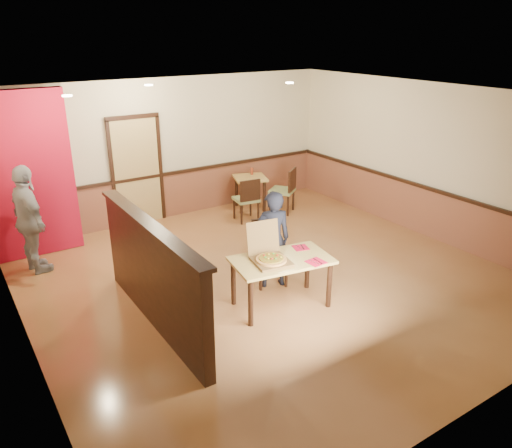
{
  "coord_description": "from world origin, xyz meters",
  "views": [
    {
      "loc": [
        -4.03,
        -5.69,
        3.68
      ],
      "look_at": [
        -0.29,
        0.0,
        0.99
      ],
      "focal_mm": 35.0,
      "sensor_mm": 36.0,
      "label": 1
    }
  ],
  "objects_px": {
    "diner": "(272,239)",
    "side_table": "(250,185)",
    "main_table": "(281,266)",
    "side_chair_right": "(285,189)",
    "diner_chair": "(269,249)",
    "passerby": "(30,220)",
    "side_chair_left": "(247,198)",
    "condiment": "(252,171)",
    "pizza_box": "(270,257)"
  },
  "relations": [
    {
      "from": "side_table",
      "to": "condiment",
      "type": "xyz_separation_m",
      "value": [
        0.14,
        0.14,
        0.25
      ]
    },
    {
      "from": "main_table",
      "to": "passerby",
      "type": "relative_size",
      "value": 0.83
    },
    {
      "from": "passerby",
      "to": "side_chair_right",
      "type": "bearing_deg",
      "value": -100.42
    },
    {
      "from": "main_table",
      "to": "pizza_box",
      "type": "relative_size",
      "value": 2.32
    },
    {
      "from": "side_table",
      "to": "pizza_box",
      "type": "xyz_separation_m",
      "value": [
        -2.02,
        -3.64,
        0.25
      ]
    },
    {
      "from": "diner_chair",
      "to": "side_table",
      "type": "xyz_separation_m",
      "value": [
        1.56,
        2.95,
        0.0
      ]
    },
    {
      "from": "diner",
      "to": "passerby",
      "type": "relative_size",
      "value": 0.85
    },
    {
      "from": "main_table",
      "to": "side_chair_right",
      "type": "distance_m",
      "value": 3.85
    },
    {
      "from": "side_table",
      "to": "pizza_box",
      "type": "distance_m",
      "value": 4.17
    },
    {
      "from": "passerby",
      "to": "condiment",
      "type": "relative_size",
      "value": 11.63
    },
    {
      "from": "side_chair_left",
      "to": "pizza_box",
      "type": "relative_size",
      "value": 1.44
    },
    {
      "from": "diner",
      "to": "condiment",
      "type": "relative_size",
      "value": 9.95
    },
    {
      "from": "side_chair_left",
      "to": "side_table",
      "type": "relative_size",
      "value": 1.07
    },
    {
      "from": "diner",
      "to": "side_chair_right",
      "type": "bearing_deg",
      "value": -111.45
    },
    {
      "from": "side_chair_left",
      "to": "passerby",
      "type": "xyz_separation_m",
      "value": [
        -4.04,
        -0.02,
        0.39
      ]
    },
    {
      "from": "side_chair_left",
      "to": "condiment",
      "type": "xyz_separation_m",
      "value": [
        0.6,
        0.76,
        0.29
      ]
    },
    {
      "from": "condiment",
      "to": "side_chair_right",
      "type": "bearing_deg",
      "value": -64.78
    },
    {
      "from": "side_table",
      "to": "condiment",
      "type": "distance_m",
      "value": 0.32
    },
    {
      "from": "diner_chair",
      "to": "side_table",
      "type": "relative_size",
      "value": 1.16
    },
    {
      "from": "condiment",
      "to": "pizza_box",
      "type": "bearing_deg",
      "value": -119.69
    },
    {
      "from": "side_chair_right",
      "to": "side_table",
      "type": "xyz_separation_m",
      "value": [
        -0.49,
        0.61,
        0.02
      ]
    },
    {
      "from": "side_table",
      "to": "main_table",
      "type": "bearing_deg",
      "value": -116.63
    },
    {
      "from": "passerby",
      "to": "pizza_box",
      "type": "distance_m",
      "value": 3.89
    },
    {
      "from": "side_chair_left",
      "to": "condiment",
      "type": "relative_size",
      "value": 5.98
    },
    {
      "from": "side_chair_right",
      "to": "passerby",
      "type": "distance_m",
      "value": 5.0
    },
    {
      "from": "side_chair_right",
      "to": "passerby",
      "type": "relative_size",
      "value": 0.54
    },
    {
      "from": "diner_chair",
      "to": "condiment",
      "type": "distance_m",
      "value": 3.54
    },
    {
      "from": "side_chair_left",
      "to": "passerby",
      "type": "height_order",
      "value": "passerby"
    },
    {
      "from": "side_chair_left",
      "to": "passerby",
      "type": "bearing_deg",
      "value": 8.17
    },
    {
      "from": "side_table",
      "to": "side_chair_left",
      "type": "bearing_deg",
      "value": -126.67
    },
    {
      "from": "diner",
      "to": "side_table",
      "type": "bearing_deg",
      "value": -98.75
    },
    {
      "from": "pizza_box",
      "to": "condiment",
      "type": "height_order",
      "value": "pizza_box"
    },
    {
      "from": "side_chair_left",
      "to": "diner_chair",
      "type": "bearing_deg",
      "value": 72.61
    },
    {
      "from": "passerby",
      "to": "condiment",
      "type": "xyz_separation_m",
      "value": [
        4.63,
        0.78,
        -0.1
      ]
    },
    {
      "from": "side_chair_right",
      "to": "diner",
      "type": "xyz_separation_m",
      "value": [
        -2.09,
        -2.5,
        0.23
      ]
    },
    {
      "from": "pizza_box",
      "to": "condiment",
      "type": "relative_size",
      "value": 4.15
    },
    {
      "from": "side_table",
      "to": "diner",
      "type": "bearing_deg",
      "value": -117.21
    },
    {
      "from": "condiment",
      "to": "side_chair_left",
      "type": "bearing_deg",
      "value": -128.26
    },
    {
      "from": "main_table",
      "to": "diner_chair",
      "type": "bearing_deg",
      "value": 77.91
    },
    {
      "from": "side_chair_left",
      "to": "main_table",
      "type": "bearing_deg",
      "value": 73.49
    },
    {
      "from": "diner",
      "to": "pizza_box",
      "type": "relative_size",
      "value": 2.39
    },
    {
      "from": "main_table",
      "to": "side_table",
      "type": "bearing_deg",
      "value": 72.64
    },
    {
      "from": "diner_chair",
      "to": "side_chair_left",
      "type": "distance_m",
      "value": 2.58
    },
    {
      "from": "diner_chair",
      "to": "passerby",
      "type": "height_order",
      "value": "passerby"
    },
    {
      "from": "side_table",
      "to": "pizza_box",
      "type": "bearing_deg",
      "value": -118.99
    },
    {
      "from": "main_table",
      "to": "diner",
      "type": "distance_m",
      "value": 0.63
    },
    {
      "from": "side_table",
      "to": "side_chair_right",
      "type": "bearing_deg",
      "value": -51.01
    },
    {
      "from": "pizza_box",
      "to": "condiment",
      "type": "xyz_separation_m",
      "value": [
        2.16,
        3.78,
        -0.0
      ]
    },
    {
      "from": "side_chair_right",
      "to": "diner_chair",
      "type": "bearing_deg",
      "value": 12.88
    },
    {
      "from": "main_table",
      "to": "diner",
      "type": "relative_size",
      "value": 0.97
    }
  ]
}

